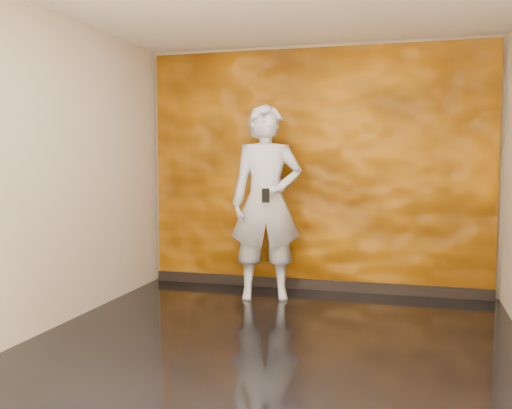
% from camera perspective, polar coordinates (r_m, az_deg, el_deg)
% --- Properties ---
extents(room, '(4.02, 4.02, 2.81)m').
position_cam_1_polar(room, '(4.64, 1.97, 3.24)').
color(room, black).
rests_on(room, ground).
extents(feature_wall, '(3.90, 0.06, 2.75)m').
position_cam_1_polar(feature_wall, '(6.56, 5.97, 3.44)').
color(feature_wall, '#CC7206').
rests_on(feature_wall, ground).
extents(baseboard, '(3.90, 0.04, 0.12)m').
position_cam_1_polar(baseboard, '(6.68, 5.82, -7.96)').
color(baseboard, black).
rests_on(baseboard, ground).
extents(man, '(0.87, 0.69, 2.09)m').
position_cam_1_polar(man, '(6.12, 1.05, 0.23)').
color(man, '#9398A1').
rests_on(man, ground).
extents(phone, '(0.08, 0.05, 0.15)m').
position_cam_1_polar(phone, '(5.81, 0.97, 0.90)').
color(phone, black).
rests_on(phone, man).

